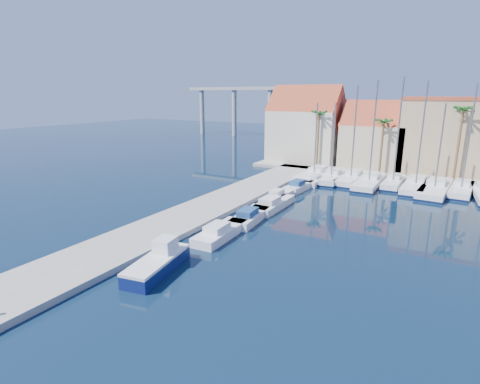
# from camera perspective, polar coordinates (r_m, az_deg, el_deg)

# --- Properties ---
(ground) EXTENTS (260.00, 260.00, 0.00)m
(ground) POSITION_cam_1_polar(r_m,az_deg,el_deg) (25.52, -7.24, -14.39)
(ground) COLOR black
(ground) RESTS_ON ground
(quay_west) EXTENTS (6.00, 77.00, 0.50)m
(quay_west) POSITION_cam_1_polar(r_m,az_deg,el_deg) (40.38, -5.87, -2.84)
(quay_west) COLOR gray
(quay_west) RESTS_ON ground
(shore_north) EXTENTS (54.00, 16.00, 0.50)m
(shore_north) POSITION_cam_1_polar(r_m,az_deg,el_deg) (66.78, 26.37, 2.70)
(shore_north) COLOR gray
(shore_north) RESTS_ON ground
(fishing_boat) EXTENTS (3.09, 6.37, 2.14)m
(fishing_boat) POSITION_cam_1_polar(r_m,az_deg,el_deg) (27.85, -12.32, -10.39)
(fishing_boat) COLOR #0E1953
(fishing_boat) RESTS_ON ground
(motorboat_west_0) EXTENTS (2.42, 6.79, 1.40)m
(motorboat_west_0) POSITION_cam_1_polar(r_m,az_deg,el_deg) (33.43, -3.01, -6.08)
(motorboat_west_0) COLOR white
(motorboat_west_0) RESTS_ON ground
(motorboat_west_1) EXTENTS (2.67, 6.70, 1.40)m
(motorboat_west_1) POSITION_cam_1_polar(r_m,az_deg,el_deg) (37.56, 1.50, -3.70)
(motorboat_west_1) COLOR white
(motorboat_west_1) RESTS_ON ground
(motorboat_west_2) EXTENTS (2.33, 7.24, 1.40)m
(motorboat_west_2) POSITION_cam_1_polar(r_m,az_deg,el_deg) (41.85, 4.93, -1.82)
(motorboat_west_2) COLOR white
(motorboat_west_2) RESTS_ON ground
(motorboat_west_3) EXTENTS (1.74, 5.40, 1.40)m
(motorboat_west_3) POSITION_cam_1_polar(r_m,az_deg,el_deg) (45.09, 5.86, -0.63)
(motorboat_west_3) COLOR white
(motorboat_west_3) RESTS_ON ground
(motorboat_west_4) EXTENTS (2.33, 6.09, 1.40)m
(motorboat_west_4) POSITION_cam_1_polar(r_m,az_deg,el_deg) (50.33, 8.97, 0.88)
(motorboat_west_4) COLOR white
(motorboat_west_4) RESTS_ON ground
(motorboat_west_5) EXTENTS (2.14, 6.43, 1.40)m
(motorboat_west_5) POSITION_cam_1_polar(r_m,az_deg,el_deg) (54.41, 11.31, 1.82)
(motorboat_west_5) COLOR white
(motorboat_west_5) RESTS_ON ground
(motorboat_west_6) EXTENTS (2.34, 6.10, 1.40)m
(motorboat_west_6) POSITION_cam_1_polar(r_m,az_deg,el_deg) (58.96, 12.28, 2.75)
(motorboat_west_6) COLOR white
(motorboat_west_6) RESTS_ON ground
(sailboat_0) EXTENTS (3.46, 11.12, 11.16)m
(sailboat_0) POSITION_cam_1_polar(r_m,az_deg,el_deg) (58.00, 11.45, 2.65)
(sailboat_0) COLOR white
(sailboat_0) RESTS_ON ground
(sailboat_1) EXTENTS (3.39, 10.13, 11.23)m
(sailboat_1) POSITION_cam_1_polar(r_m,az_deg,el_deg) (56.79, 13.85, 2.27)
(sailboat_1) COLOR white
(sailboat_1) RESTS_ON ground
(sailboat_2) EXTENTS (3.00, 9.99, 13.56)m
(sailboat_2) POSITION_cam_1_polar(r_m,az_deg,el_deg) (56.62, 16.69, 2.07)
(sailboat_2) COLOR white
(sailboat_2) RESTS_ON ground
(sailboat_3) EXTENTS (3.00, 10.95, 14.15)m
(sailboat_3) POSITION_cam_1_polar(r_m,az_deg,el_deg) (55.10, 19.17, 1.53)
(sailboat_3) COLOR white
(sailboat_3) RESTS_ON ground
(sailboat_4) EXTENTS (2.22, 8.27, 14.48)m
(sailboat_4) POSITION_cam_1_polar(r_m,az_deg,el_deg) (55.84, 22.35, 1.47)
(sailboat_4) COLOR white
(sailboat_4) RESTS_ON ground
(sailboat_5) EXTENTS (3.05, 10.73, 13.98)m
(sailboat_5) POSITION_cam_1_polar(r_m,az_deg,el_deg) (55.33, 25.25, 0.98)
(sailboat_5) COLOR white
(sailboat_5) RESTS_ON ground
(sailboat_6) EXTENTS (3.97, 12.12, 11.29)m
(sailboat_6) POSITION_cam_1_polar(r_m,az_deg,el_deg) (54.62, 27.60, 0.50)
(sailboat_6) COLOR white
(sailboat_6) RESTS_ON ground
(sailboat_7) EXTENTS (3.15, 9.31, 13.56)m
(sailboat_7) POSITION_cam_1_polar(r_m,az_deg,el_deg) (55.55, 30.69, 0.39)
(sailboat_7) COLOR white
(sailboat_7) RESTS_ON ground
(building_0) EXTENTS (12.30, 9.00, 13.50)m
(building_0) POSITION_cam_1_polar(r_m,az_deg,el_deg) (69.05, 10.01, 9.62)
(building_0) COLOR beige
(building_0) RESTS_ON shore_north
(building_1) EXTENTS (10.30, 8.00, 11.00)m
(building_1) POSITION_cam_1_polar(r_m,az_deg,el_deg) (66.01, 19.85, 7.68)
(building_1) COLOR tan
(building_1) RESTS_ON shore_north
(building_2) EXTENTS (14.20, 10.20, 11.50)m
(building_2) POSITION_cam_1_polar(r_m,az_deg,el_deg) (65.85, 29.58, 7.48)
(building_2) COLOR tan
(building_2) RESTS_ON shore_north
(palm_0) EXTENTS (2.60, 2.60, 10.15)m
(palm_0) POSITION_cam_1_polar(r_m,az_deg,el_deg) (62.85, 11.97, 11.38)
(palm_0) COLOR brown
(palm_0) RESTS_ON shore_north
(palm_1) EXTENTS (2.60, 2.60, 9.15)m
(palm_1) POSITION_cam_1_polar(r_m,az_deg,el_deg) (60.51, 21.06, 9.72)
(palm_1) COLOR brown
(palm_1) RESTS_ON shore_north
(palm_2) EXTENTS (2.60, 2.60, 11.15)m
(palm_2) POSITION_cam_1_polar(r_m,az_deg,el_deg) (59.61, 30.87, 10.41)
(palm_2) COLOR brown
(palm_2) RESTS_ON shore_north
(viaduct) EXTENTS (48.00, 2.20, 14.45)m
(viaduct) POSITION_cam_1_polar(r_m,az_deg,el_deg) (112.75, 2.23, 13.59)
(viaduct) COLOR #9E9E99
(viaduct) RESTS_ON ground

